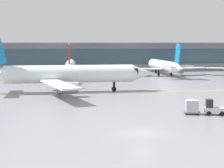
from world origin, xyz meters
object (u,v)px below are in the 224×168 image
at_px(gate_airplane_3, 164,66).
at_px(baggage_tug, 213,108).
at_px(gate_airplane_2, 70,66).
at_px(cargo_dolly_lead, 192,107).
at_px(taxiing_regional_jet, 68,75).

distance_m(gate_airplane_3, baggage_tug, 56.92).
bearing_deg(gate_airplane_2, gate_airplane_3, -90.37).
bearing_deg(gate_airplane_3, baggage_tug, 167.75).
bearing_deg(baggage_tug, cargo_dolly_lead, 180.00).
bearing_deg(taxiing_regional_jet, gate_airplane_3, 47.55).
bearing_deg(baggage_tug, gate_airplane_2, 122.78).
bearing_deg(cargo_dolly_lead, baggage_tug, -0.00).
relative_size(taxiing_regional_jet, baggage_tug, 12.03).
bearing_deg(baggage_tug, taxiing_regional_jet, 143.35).
bearing_deg(gate_airplane_2, cargo_dolly_lead, -162.60).
height_order(gate_airplane_3, taxiing_regional_jet, taxiing_regional_jet).
distance_m(gate_airplane_2, cargo_dolly_lead, 58.71).
bearing_deg(taxiing_regional_jet, baggage_tug, -52.69).
distance_m(gate_airplane_2, gate_airplane_3, 27.31).
distance_m(baggage_tug, cargo_dolly_lead, 2.76).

